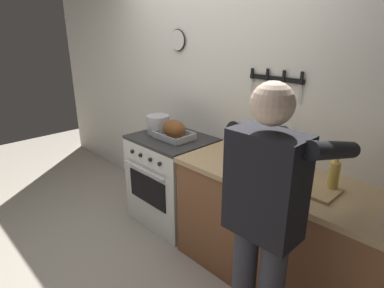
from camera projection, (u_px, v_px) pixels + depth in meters
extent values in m
plane|color=#A89E8E|center=(99.00, 276.00, 2.57)|extent=(8.00, 8.00, 0.00)
cube|color=white|center=(215.00, 94.00, 3.02)|extent=(6.00, 0.10, 2.60)
cube|color=black|center=(276.00, 79.00, 2.44)|extent=(0.47, 0.02, 0.04)
cube|color=silver|center=(251.00, 85.00, 2.60)|extent=(0.01, 0.00, 0.11)
cube|color=black|center=(252.00, 73.00, 2.57)|extent=(0.02, 0.02, 0.08)
cube|color=silver|center=(266.00, 91.00, 2.52)|extent=(0.02, 0.00, 0.16)
cube|color=black|center=(267.00, 75.00, 2.47)|extent=(0.02, 0.02, 0.09)
cube|color=silver|center=(282.00, 95.00, 2.42)|extent=(0.01, 0.00, 0.19)
cube|color=black|center=(284.00, 76.00, 2.38)|extent=(0.02, 0.02, 0.09)
cube|color=silver|center=(300.00, 94.00, 2.32)|extent=(0.02, 0.00, 0.14)
cube|color=black|center=(302.00, 78.00, 2.28)|extent=(0.02, 0.02, 0.09)
cylinder|color=white|center=(178.00, 40.00, 3.11)|extent=(0.19, 0.02, 0.19)
torus|color=black|center=(178.00, 40.00, 3.11)|extent=(0.21, 0.02, 0.21)
cube|color=brown|center=(303.00, 246.00, 2.26)|extent=(2.00, 0.62, 0.86)
cube|color=tan|center=(311.00, 189.00, 2.11)|extent=(2.03, 0.65, 0.04)
cube|color=white|center=(173.00, 181.00, 3.22)|extent=(0.76, 0.62, 0.87)
cube|color=black|center=(147.00, 190.00, 3.01)|extent=(0.53, 0.01, 0.28)
cube|color=#2D2D2D|center=(172.00, 139.00, 3.07)|extent=(0.76, 0.62, 0.03)
cylinder|color=black|center=(132.00, 152.00, 3.04)|extent=(0.04, 0.02, 0.04)
cylinder|color=black|center=(140.00, 155.00, 2.95)|extent=(0.04, 0.02, 0.04)
cylinder|color=black|center=(150.00, 160.00, 2.84)|extent=(0.04, 0.02, 0.04)
cylinder|color=black|center=(160.00, 164.00, 2.75)|extent=(0.04, 0.02, 0.04)
cylinder|color=silver|center=(144.00, 170.00, 2.92)|extent=(0.61, 0.02, 0.02)
cylinder|color=#383842|center=(243.00, 287.00, 1.90)|extent=(0.14, 0.14, 0.86)
cube|color=black|center=(266.00, 185.00, 1.60)|extent=(0.38, 0.22, 0.56)
sphere|color=beige|center=(273.00, 104.00, 1.46)|extent=(0.21, 0.21, 0.21)
cylinder|color=black|center=(261.00, 132.00, 1.84)|extent=(0.09, 0.55, 0.22)
cylinder|color=black|center=(333.00, 150.00, 1.55)|extent=(0.09, 0.55, 0.22)
cube|color=#B7B7BC|center=(174.00, 138.00, 3.02)|extent=(0.34, 0.25, 0.01)
cube|color=#B7B7BC|center=(164.00, 138.00, 2.92)|extent=(0.34, 0.01, 0.05)
cube|color=#B7B7BC|center=(184.00, 132.00, 3.09)|extent=(0.34, 0.01, 0.05)
cube|color=#B7B7BC|center=(163.00, 131.00, 3.12)|extent=(0.01, 0.25, 0.05)
cube|color=#B7B7BC|center=(186.00, 139.00, 2.89)|extent=(0.01, 0.25, 0.05)
ellipsoid|color=brown|center=(174.00, 129.00, 2.98)|extent=(0.25, 0.18, 0.17)
cylinder|color=#B7B7BC|center=(158.00, 124.00, 3.17)|extent=(0.23, 0.23, 0.18)
cube|color=tan|center=(308.00, 188.00, 2.06)|extent=(0.36, 0.24, 0.02)
cylinder|color=black|center=(262.00, 147.00, 2.61)|extent=(0.06, 0.06, 0.14)
cylinder|color=black|center=(263.00, 137.00, 2.58)|extent=(0.03, 0.03, 0.03)
cylinder|color=#B21919|center=(263.00, 134.00, 2.57)|extent=(0.03, 0.03, 0.01)
cylinder|color=#385623|center=(286.00, 151.00, 2.43)|extent=(0.07, 0.07, 0.20)
cylinder|color=#385623|center=(287.00, 136.00, 2.39)|extent=(0.03, 0.03, 0.04)
cylinder|color=black|center=(288.00, 132.00, 2.38)|extent=(0.03, 0.03, 0.01)
cylinder|color=gold|center=(334.00, 176.00, 2.02)|extent=(0.07, 0.07, 0.19)
cylinder|color=gold|center=(337.00, 159.00, 1.98)|extent=(0.03, 0.03, 0.04)
cylinder|color=black|center=(337.00, 155.00, 1.97)|extent=(0.03, 0.03, 0.01)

